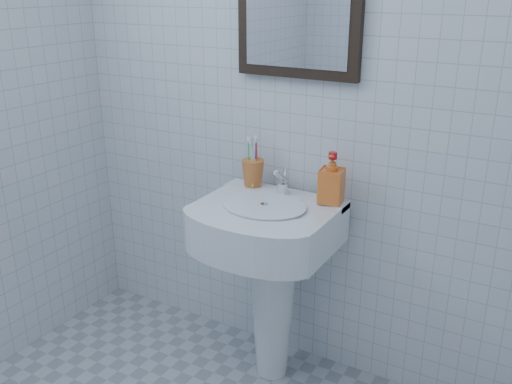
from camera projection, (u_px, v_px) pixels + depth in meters
The scene contains 5 objects.
wall_back at pixel (307, 75), 2.18m from camera, with size 2.20×0.02×2.50m, color silver.
washbasin at pixel (270, 262), 2.27m from camera, with size 0.52×0.38×0.80m.
faucet at pixel (283, 183), 2.24m from camera, with size 0.05×0.10×0.11m.
toothbrush_cup at pixel (253, 173), 2.33m from camera, with size 0.09×0.09×0.11m, color #C1642A, non-canonical shape.
soap_dispenser at pixel (332, 178), 2.14m from camera, with size 0.09×0.09×0.19m, color red.
Camera 1 is at (0.93, -0.80, 1.59)m, focal length 40.00 mm.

